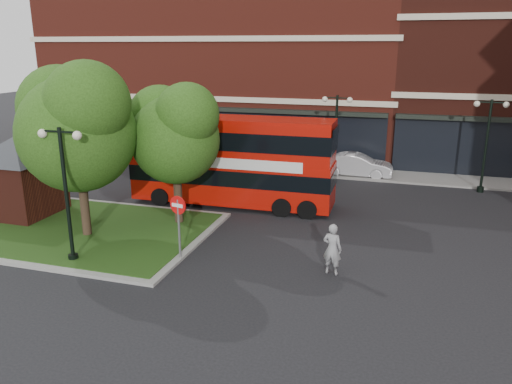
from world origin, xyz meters
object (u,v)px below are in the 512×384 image
(woman, at_px, (332,249))
(bus, at_px, (232,155))
(car_silver, at_px, (303,167))
(car_white, at_px, (357,165))

(woman, bearing_deg, bus, -36.85)
(woman, height_order, car_silver, woman)
(bus, bearing_deg, car_silver, 67.35)
(car_silver, xyz_separation_m, car_white, (3.02, 1.50, 0.01))
(car_silver, distance_m, car_white, 3.37)
(woman, xyz_separation_m, car_white, (-0.58, 14.00, -0.22))
(car_silver, height_order, car_white, car_white)
(bus, distance_m, woman, 8.99)
(car_white, bearing_deg, car_silver, 116.54)
(car_white, bearing_deg, woman, -177.50)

